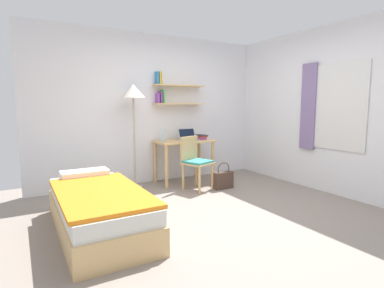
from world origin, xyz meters
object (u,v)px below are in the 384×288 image
Objects in this scene: desk at (184,148)px; laptop at (188,137)px; book_stack at (201,137)px; handbag at (223,180)px; bed at (99,209)px; desk_chair at (195,160)px; standing_lamp at (133,97)px; water_bottle at (163,135)px.

laptop reaches higher than desk.
book_stack is 0.97m from handbag.
bed is 4.20× the size of handbag.
laptop is at bearing 22.68° from desk.
book_stack reaches higher than bed.
desk_chair is 0.50× the size of standing_lamp.
water_bottle is at bearing 178.52° from laptop.
desk is 2.29× the size of handbag.
book_stack is 0.53× the size of handbag.
standing_lamp reaches higher than book_stack.
standing_lamp reaches higher than desk_chair.
laptop is 0.25m from book_stack.
bed is 2.02m from desk_chair.
desk reaches higher than bed.
desk is 0.46m from water_bottle.
standing_lamp is (0.93, 1.47, 1.26)m from bed.
bed is 2.16× the size of desk_chair.
bed is at bearing -152.35° from desk_chair.
standing_lamp is at bearing 178.33° from book_stack.
standing_lamp is at bearing -176.44° from water_bottle.
bed is 7.92× the size of book_stack.
book_stack is at bearing -1.67° from standing_lamp.
laptop is at bearing 72.80° from desk_chair.
water_bottle is at bearing 131.82° from handbag.
desk is 2.95× the size of laptop.
standing_lamp reaches higher than desk.
book_stack reaches higher than handbag.
standing_lamp is 3.86× the size of handbag.
handbag is (2.18, 0.70, -0.09)m from bed.
water_bottle is (-0.38, 0.06, 0.25)m from desk.
bed reaches higher than handbag.
laptop reaches higher than handbag.
book_stack is (0.35, -0.01, 0.19)m from desk.
desk_chair reaches higher than book_stack.
laptop is 1.47× the size of book_stack.
bed is at bearing -141.97° from desk.
laptop is 0.49m from water_bottle.
water_bottle is (1.47, 1.50, 0.62)m from bed.
desk is (1.85, 1.44, 0.37)m from bed.
desk_chair is 1.43m from standing_lamp.
desk_chair is (-0.07, -0.51, -0.13)m from desk.
bed is 2.15m from standing_lamp.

